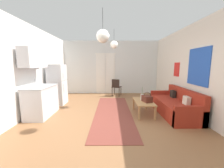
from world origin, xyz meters
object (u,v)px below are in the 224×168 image
Objects in this scene: couch at (175,106)px; accent_chair at (116,86)px; coffee_table at (143,103)px; refrigerator at (58,85)px; pendant_lamp_far at (114,45)px; handbag at (147,99)px; bamboo_vase at (142,97)px; pendant_lamp_near at (103,36)px.

accent_chair is at bearing 125.98° from couch.
refrigerator is (-3.12, 1.12, 0.41)m from coffee_table.
handbag is at bearing -42.81° from pendant_lamp_far.
accent_chair is (-0.73, 2.37, -0.04)m from bamboo_vase.
bamboo_vase is at bearing 105.86° from coffee_table.
pendant_lamp_far is at bearing 104.23° from accent_chair.
bamboo_vase is at bearing 119.39° from handbag.
handbag is at bearing -20.83° from refrigerator.
refrigerator is 2.73m from accent_chair.
coffee_table is (-1.02, -0.01, 0.11)m from couch.
bamboo_vase is (-1.05, 0.08, 0.26)m from couch.
pendant_lamp_far is at bearing 137.19° from handbag.
couch is 1.03m from coffee_table.
handbag is at bearing 33.30° from pendant_lamp_near.
pendant_lamp_near is at bearing -156.91° from couch.
refrigerator is (-4.15, 1.11, 0.52)m from couch.
bamboo_vase is at bearing 126.70° from accent_chair.
coffee_table is 2.59m from accent_chair.
handbag is at bearing -60.61° from bamboo_vase.
bamboo_vase is 1.17× the size of handbag.
pendant_lamp_far is (-1.94, 0.81, 1.99)m from couch.
handbag is at bearing 127.68° from accent_chair.
accent_chair reaches higher than handbag.
handbag is 0.43× the size of accent_chair.
bamboo_vase reaches higher than couch.
accent_chair is at bearing 84.73° from pendant_lamp_far.
bamboo_vase reaches higher than accent_chair.
refrigerator reaches higher than accent_chair.
accent_chair is (-1.78, 2.46, 0.22)m from couch.
bamboo_vase reaches higher than coffee_table.
pendant_lamp_near reaches higher than accent_chair.
coffee_table is 2.38× the size of bamboo_vase.
coffee_table is 2.37m from pendant_lamp_near.
coffee_table is 0.65× the size of refrigerator.
pendant_lamp_far is (2.21, -0.30, 1.48)m from refrigerator.
refrigerator is at bearing 49.18° from accent_chair.
accent_chair is 2.42m from pendant_lamp_far.
refrigerator is at bearing 164.98° from couch.
couch is 2.67× the size of pendant_lamp_near.
couch is 2.37× the size of accent_chair.
bamboo_vase is 2.28m from pendant_lamp_near.
pendant_lamp_near is at bearing -47.03° from refrigerator.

